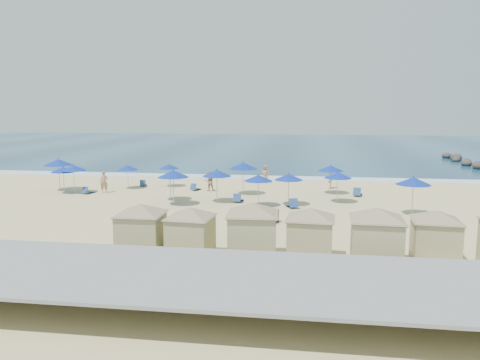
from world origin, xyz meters
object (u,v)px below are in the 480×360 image
object	(u,v)px
umbrella_11	(414,181)
beachgoer_0	(104,182)
umbrella_2	(128,168)
beachgoer_3	(265,174)
umbrella_4	(169,166)
umbrella_5	(170,175)
umbrella_10	(338,175)
cabana_5	(436,230)
umbrella_7	(243,166)
umbrella_1	(73,168)
cabana_3	(310,227)
umbrella_9	(331,168)
cabana_0	(141,223)
beachgoer_1	(209,181)
umbrella_12	(289,177)
cabana_1	(191,226)
umbrella_6	(217,173)
trash_bin	(270,216)
umbrella_13	(63,170)
beachgoer_2	(330,179)
umbrella_8	(258,178)
cabana_2	(253,224)
umbrella_0	(58,162)
umbrella_3	(173,174)
cabana_4	(377,229)

from	to	relation	value
umbrella_11	beachgoer_0	world-z (taller)	umbrella_11
umbrella_2	beachgoer_3	xyz separation A→B (m)	(11.34, 4.79, -0.98)
umbrella_4	umbrella_5	size ratio (longest dim) A/B	0.93
umbrella_10	cabana_5	bearing A→B (deg)	-75.38
umbrella_7	umbrella_11	world-z (taller)	umbrella_7
umbrella_1	beachgoer_0	distance (m)	2.64
umbrella_7	cabana_3	bearing A→B (deg)	-71.86
umbrella_9	beachgoer_0	distance (m)	18.33
umbrella_1	umbrella_7	bearing A→B (deg)	6.21
cabana_0	beachgoer_1	xyz separation A→B (m)	(-0.42, 17.33, -0.72)
umbrella_11	cabana_3	bearing A→B (deg)	-122.90
umbrella_9	umbrella_7	bearing A→B (deg)	-169.86
umbrella_12	umbrella_10	bearing A→B (deg)	22.57
cabana_1	umbrella_6	xyz separation A→B (m)	(-1.26, 12.79, 0.67)
trash_bin	cabana_3	size ratio (longest dim) A/B	0.19
cabana_1	umbrella_2	size ratio (longest dim) A/B	1.97
umbrella_5	cabana_1	bearing A→B (deg)	-69.69
umbrella_7	cabana_1	bearing A→B (deg)	-90.67
umbrella_2	umbrella_10	world-z (taller)	umbrella_10
umbrella_13	beachgoer_2	distance (m)	22.03
umbrella_8	cabana_2	bearing A→B (deg)	-85.28
umbrella_0	umbrella_3	world-z (taller)	umbrella_0
umbrella_8	umbrella_9	bearing A→B (deg)	47.62
beachgoer_2	umbrella_1	bearing A→B (deg)	-68.45
beachgoer_3	beachgoer_0	bearing A→B (deg)	-140.21
cabana_4	umbrella_11	distance (m)	11.11
umbrella_11	beachgoer_2	world-z (taller)	umbrella_11
umbrella_13	umbrella_7	bearing A→B (deg)	6.41
cabana_0	beachgoer_2	bearing A→B (deg)	64.55
umbrella_12	beachgoer_2	xyz separation A→B (m)	(3.21, 7.55, -1.16)
cabana_3	umbrella_13	xyz separation A→B (m)	(-19.59, 14.32, 0.41)
umbrella_12	umbrella_13	distance (m)	18.26
beachgoer_0	cabana_3	bearing A→B (deg)	-60.21
umbrella_5	beachgoer_0	size ratio (longest dim) A/B	1.25
umbrella_0	umbrella_13	distance (m)	1.66
umbrella_1	umbrella_4	bearing A→B (deg)	32.90
cabana_0	umbrella_1	distance (m)	18.41
umbrella_12	beachgoer_3	world-z (taller)	umbrella_12
umbrella_3	umbrella_13	bearing A→B (deg)	162.03
umbrella_4	umbrella_12	distance (m)	12.56
umbrella_2	beachgoer_1	size ratio (longest dim) A/B	1.27
cabana_2	umbrella_5	bearing A→B (deg)	120.63
cabana_3	umbrella_9	world-z (taller)	cabana_3
cabana_3	umbrella_6	world-z (taller)	cabana_3
trash_bin	umbrella_13	world-z (taller)	umbrella_13
trash_bin	umbrella_10	xyz separation A→B (m)	(4.35, 6.78, 1.61)
cabana_4	beachgoer_3	distance (m)	23.45
umbrella_11	umbrella_12	xyz separation A→B (m)	(-7.98, 2.08, -0.20)
umbrella_0	cabana_0	bearing A→B (deg)	-50.82
umbrella_2	cabana_0	bearing A→B (deg)	-66.66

